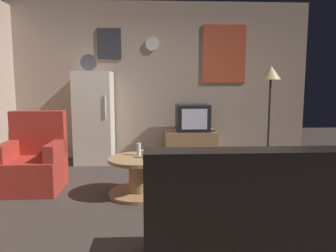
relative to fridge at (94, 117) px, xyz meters
name	(u,v)px	position (x,y,z in m)	size (l,w,h in m)	color
ground_plane	(167,206)	(1.10, -2.06, -0.75)	(12.00, 12.00, 0.00)	#3D332D
wall_with_art	(161,81)	(1.11, 0.39, 0.60)	(5.20, 0.12, 2.71)	tan
fridge	(94,117)	(0.00, 0.00, 0.00)	(0.60, 0.62, 1.77)	silver
tv_stand	(190,146)	(1.60, -0.02, -0.49)	(0.84, 0.53, 0.52)	#9E754C
crt_tv	(192,118)	(1.63, -0.03, -0.01)	(0.54, 0.51, 0.44)	black
standing_lamp	(271,80)	(2.84, -0.28, 0.60)	(0.32, 0.32, 1.59)	#332D28
coffee_table	(139,176)	(0.79, -1.68, -0.53)	(0.72, 0.72, 0.45)	#9E754C
wine_glass	(139,149)	(0.79, -1.54, -0.23)	(0.05, 0.05, 0.15)	silver
mug_ceramic_white	(144,154)	(0.86, -1.67, -0.26)	(0.08, 0.08, 0.09)	silver
armchair	(34,162)	(-0.51, -1.39, -0.42)	(0.68, 0.68, 0.96)	#A52D23
couch	(269,230)	(1.74, -3.33, -0.44)	(1.70, 0.80, 0.92)	black
book_stack	(228,158)	(2.23, -0.13, -0.68)	(0.21, 0.18, 0.14)	#ADA5A8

